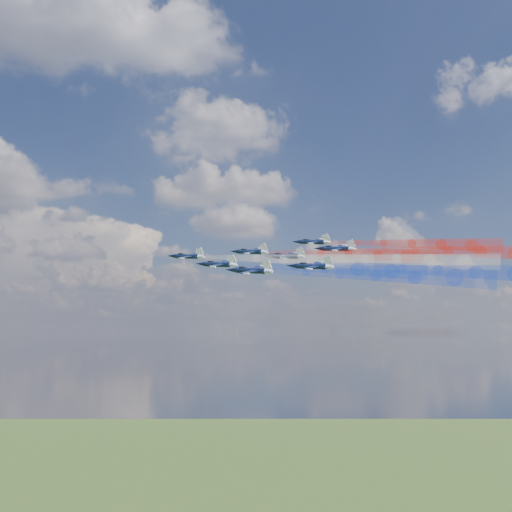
{
  "coord_description": "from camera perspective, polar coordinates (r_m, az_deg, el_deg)",
  "views": [
    {
      "loc": [
        -26.03,
        -166.95,
        143.29
      ],
      "look_at": [
        4.44,
        -19.31,
        162.74
      ],
      "focal_mm": 41.86,
      "sensor_mm": 36.0,
      "label": 1
    }
  ],
  "objects": [
    {
      "name": "trail_rear_right",
      "position": [
        149.61,
        17.83,
        0.46
      ],
      "size": [
        38.94,
        29.66,
        8.21
      ],
      "primitive_type": null,
      "rotation": [
        0.08,
        -0.28,
        0.93
      ],
      "color": "red"
    },
    {
      "name": "jet_lead",
      "position": [
        159.8,
        -6.58,
        -0.03
      ],
      "size": [
        15.17,
        14.77,
        6.48
      ],
      "primitive_type": null,
      "rotation": [
        0.08,
        -0.28,
        0.93
      ],
      "color": "black"
    },
    {
      "name": "jet_inner_left",
      "position": [
        146.63,
        -3.64,
        -0.8
      ],
      "size": [
        15.17,
        14.77,
        6.48
      ],
      "primitive_type": null,
      "rotation": [
        0.08,
        -0.28,
        0.93
      ],
      "color": "black"
    },
    {
      "name": "jet_inner_right",
      "position": [
        162.89,
        -0.52,
        0.41
      ],
      "size": [
        15.17,
        14.77,
        6.48
      ],
      "primitive_type": null,
      "rotation": [
        0.08,
        -0.28,
        0.93
      ],
      "color": "black"
    },
    {
      "name": "trail_inner_left",
      "position": [
        136.17,
        6.66,
        -1.15
      ],
      "size": [
        38.94,
        29.66,
        8.21
      ],
      "primitive_type": null,
      "rotation": [
        0.08,
        -0.28,
        0.93
      ],
      "color": "blue"
    },
    {
      "name": "jet_center_third",
      "position": [
        149.17,
        2.87,
        -0.04
      ],
      "size": [
        15.17,
        14.77,
        6.48
      ],
      "primitive_type": null,
      "rotation": [
        0.08,
        -0.28,
        0.93
      ],
      "color": "black"
    },
    {
      "name": "trail_lead",
      "position": [
        147.82,
        2.63,
        -0.3
      ],
      "size": [
        38.94,
        29.66,
        8.21
      ],
      "primitive_type": null,
      "rotation": [
        0.08,
        -0.28,
        0.93
      ],
      "color": "white"
    },
    {
      "name": "trail_inner_right",
      "position": [
        153.62,
        8.84,
        0.18
      ],
      "size": [
        38.94,
        29.66,
        8.21
      ],
      "primitive_type": null,
      "rotation": [
        0.08,
        -0.28,
        0.93
      ],
      "color": "red"
    },
    {
      "name": "jet_rear_right",
      "position": [
        154.92,
        7.68,
        0.69
      ],
      "size": [
        15.17,
        14.77,
        6.48
      ],
      "primitive_type": null,
      "rotation": [
        0.08,
        -0.28,
        0.93
      ],
      "color": "black"
    },
    {
      "name": "trail_center_third",
      "position": [
        141.68,
        13.28,
        -0.31
      ],
      "size": [
        38.94,
        29.66,
        8.21
      ],
      "primitive_type": null,
      "rotation": [
        0.08,
        -0.28,
        0.93
      ],
      "color": "white"
    },
    {
      "name": "trail_rear_left",
      "position": [
        129.12,
        16.98,
        -1.34
      ],
      "size": [
        38.94,
        29.66,
        8.21
      ],
      "primitive_type": null,
      "rotation": [
        0.08,
        -0.28,
        0.93
      ],
      "color": "blue"
    },
    {
      "name": "jet_outer_right",
      "position": [
        168.97,
        5.45,
        1.34
      ],
      "size": [
        15.17,
        14.77,
        6.48
      ],
      "primitive_type": null,
      "rotation": [
        0.08,
        -0.28,
        0.93
      ],
      "color": "black"
    },
    {
      "name": "trail_outer_right",
      "position": [
        162.39,
        14.68,
        1.16
      ],
      "size": [
        38.94,
        29.66,
        8.21
      ],
      "primitive_type": null,
      "rotation": [
        0.08,
        -0.28,
        0.93
      ],
      "color": "red"
    },
    {
      "name": "jet_rear_left",
      "position": [
        135.16,
        5.35,
        -0.99
      ],
      "size": [
        15.17,
        14.77,
        6.48
      ],
      "primitive_type": null,
      "rotation": [
        0.08,
        -0.28,
        0.93
      ],
      "color": "black"
    },
    {
      "name": "jet_outer_left",
      "position": [
        129.78,
        -0.5,
        -1.41
      ],
      "size": [
        15.17,
        14.77,
        6.48
      ],
      "primitive_type": null,
      "rotation": [
        0.08,
        -0.28,
        0.93
      ],
      "color": "black"
    },
    {
      "name": "trail_outer_left",
      "position": [
        121.1,
        11.42,
        -1.83
      ],
      "size": [
        38.94,
        29.66,
        8.21
      ],
      "primitive_type": null,
      "rotation": [
        0.08,
        -0.28,
        0.93
      ],
      "color": "blue"
    }
  ]
}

